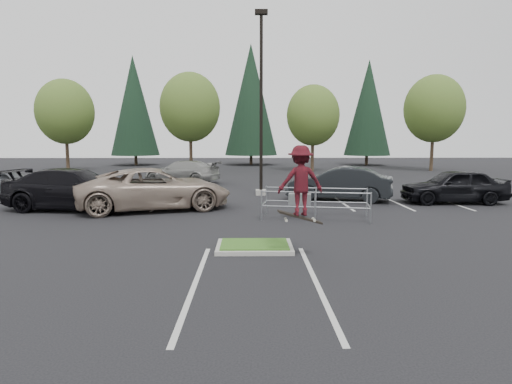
{
  "coord_description": "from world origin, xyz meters",
  "views": [
    {
      "loc": [
        -0.12,
        -12.16,
        3.19
      ],
      "look_at": [
        0.07,
        1.5,
        1.48
      ],
      "focal_mm": 30.0,
      "sensor_mm": 36.0,
      "label": 1
    }
  ],
  "objects_px": {
    "conif_b": "(251,100)",
    "car_l_tan": "(153,189)",
    "decid_b": "(190,109)",
    "car_l_black": "(75,189)",
    "light_pole": "(261,114)",
    "decid_c": "(313,117)",
    "conif_a": "(134,106)",
    "cart_corral": "(304,200)",
    "decid_d": "(434,111)",
    "car_l_grey": "(8,183)",
    "decid_a": "(65,114)",
    "car_far_silver": "(183,172)",
    "conif_c": "(368,108)",
    "skateboarder": "(300,181)",
    "car_r_charc": "(339,184)",
    "car_r_black": "(454,186)"
  },
  "relations": [
    {
      "from": "decid_c",
      "to": "car_l_grey",
      "type": "xyz_separation_m",
      "value": [
        -19.49,
        -18.33,
        -4.5
      ]
    },
    {
      "from": "conif_a",
      "to": "cart_corral",
      "type": "distance_m",
      "value": 39.17
    },
    {
      "from": "car_r_charc",
      "to": "car_l_black",
      "type": "bearing_deg",
      "value": -60.08
    },
    {
      "from": "skateboarder",
      "to": "conif_b",
      "type": "bearing_deg",
      "value": -95.47
    },
    {
      "from": "decid_c",
      "to": "car_l_grey",
      "type": "relative_size",
      "value": 1.89
    },
    {
      "from": "conif_b",
      "to": "decid_b",
      "type": "bearing_deg",
      "value": -121.09
    },
    {
      "from": "decid_b",
      "to": "cart_corral",
      "type": "xyz_separation_m",
      "value": [
        8.04,
        -25.7,
        -5.29
      ]
    },
    {
      "from": "decid_b",
      "to": "car_far_silver",
      "type": "xyz_separation_m",
      "value": [
        1.01,
        -11.73,
        -5.23
      ]
    },
    {
      "from": "light_pole",
      "to": "decid_b",
      "type": "relative_size",
      "value": 1.05
    },
    {
      "from": "conif_a",
      "to": "car_l_black",
      "type": "relative_size",
      "value": 2.03
    },
    {
      "from": "decid_b",
      "to": "conif_a",
      "type": "xyz_separation_m",
      "value": [
        -7.99,
        9.47,
        1.05
      ]
    },
    {
      "from": "car_l_grey",
      "to": "car_r_charc",
      "type": "xyz_separation_m",
      "value": [
        18.01,
        -1.69,
        0.12
      ]
    },
    {
      "from": "decid_d",
      "to": "car_l_black",
      "type": "relative_size",
      "value": 1.48
    },
    {
      "from": "decid_b",
      "to": "decid_c",
      "type": "height_order",
      "value": "decid_b"
    },
    {
      "from": "light_pole",
      "to": "cart_corral",
      "type": "relative_size",
      "value": 2.29
    },
    {
      "from": "conif_a",
      "to": "cart_corral",
      "type": "xyz_separation_m",
      "value": [
        16.03,
        -35.17,
        -6.35
      ]
    },
    {
      "from": "decid_b",
      "to": "car_l_black",
      "type": "height_order",
      "value": "decid_b"
    },
    {
      "from": "conif_b",
      "to": "car_r_charc",
      "type": "relative_size",
      "value": 2.73
    },
    {
      "from": "conif_a",
      "to": "conif_b",
      "type": "xyz_separation_m",
      "value": [
        14.0,
        0.5,
        0.75
      ]
    },
    {
      "from": "decid_a",
      "to": "skateboarder",
      "type": "relative_size",
      "value": 4.26
    },
    {
      "from": "light_pole",
      "to": "decid_c",
      "type": "relative_size",
      "value": 1.21
    },
    {
      "from": "decid_b",
      "to": "skateboarder",
      "type": "height_order",
      "value": "decid_b"
    },
    {
      "from": "conif_c",
      "to": "skateboarder",
      "type": "bearing_deg",
      "value": -107.54
    },
    {
      "from": "decid_d",
      "to": "car_l_grey",
      "type": "distance_m",
      "value": 37.05
    },
    {
      "from": "car_far_silver",
      "to": "conif_c",
      "type": "bearing_deg",
      "value": 154.69
    },
    {
      "from": "conif_b",
      "to": "car_l_tan",
      "type": "relative_size",
      "value": 2.14
    },
    {
      "from": "decid_b",
      "to": "car_l_grey",
      "type": "xyz_separation_m",
      "value": [
        -7.49,
        -19.03,
        -5.29
      ]
    },
    {
      "from": "skateboarder",
      "to": "car_l_grey",
      "type": "height_order",
      "value": "skateboarder"
    },
    {
      "from": "decid_d",
      "to": "car_l_tan",
      "type": "height_order",
      "value": "decid_d"
    },
    {
      "from": "car_l_black",
      "to": "car_r_black",
      "type": "bearing_deg",
      "value": -77.17
    },
    {
      "from": "car_l_tan",
      "to": "car_r_charc",
      "type": "relative_size",
      "value": 1.28
    },
    {
      "from": "light_pole",
      "to": "decid_b",
      "type": "distance_m",
      "value": 19.7
    },
    {
      "from": "decid_c",
      "to": "cart_corral",
      "type": "bearing_deg",
      "value": -99.01
    },
    {
      "from": "decid_a",
      "to": "conif_a",
      "type": "xyz_separation_m",
      "value": [
        4.01,
        9.97,
        1.52
      ]
    },
    {
      "from": "decid_d",
      "to": "car_l_black",
      "type": "distance_m",
      "value": 35.28
    },
    {
      "from": "car_l_grey",
      "to": "decid_c",
      "type": "bearing_deg",
      "value": -45.48
    },
    {
      "from": "decid_c",
      "to": "car_r_charc",
      "type": "xyz_separation_m",
      "value": [
        -1.48,
        -20.03,
        -4.38
      ]
    },
    {
      "from": "light_pole",
      "to": "decid_c",
      "type": "distance_m",
      "value": 18.67
    },
    {
      "from": "light_pole",
      "to": "car_far_silver",
      "type": "bearing_deg",
      "value": 128.97
    },
    {
      "from": "conif_a",
      "to": "car_l_tan",
      "type": "height_order",
      "value": "conif_a"
    },
    {
      "from": "conif_a",
      "to": "conif_b",
      "type": "bearing_deg",
      "value": 2.05
    },
    {
      "from": "conif_a",
      "to": "car_far_silver",
      "type": "bearing_deg",
      "value": -67.0
    },
    {
      "from": "decid_d",
      "to": "car_l_tan",
      "type": "xyz_separation_m",
      "value": [
        -22.49,
        -23.33,
        -4.97
      ]
    },
    {
      "from": "conif_b",
      "to": "conif_a",
      "type": "bearing_deg",
      "value": -177.95
    },
    {
      "from": "decid_d",
      "to": "light_pole",
      "type": "bearing_deg",
      "value": -133.65
    },
    {
      "from": "light_pole",
      "to": "decid_a",
      "type": "bearing_deg",
      "value": 135.75
    },
    {
      "from": "light_pole",
      "to": "decid_b",
      "type": "height_order",
      "value": "light_pole"
    },
    {
      "from": "car_l_tan",
      "to": "car_r_charc",
      "type": "bearing_deg",
      "value": -90.45
    },
    {
      "from": "decid_b",
      "to": "car_l_black",
      "type": "relative_size",
      "value": 1.51
    },
    {
      "from": "conif_c",
      "to": "car_l_black",
      "type": "bearing_deg",
      "value": -124.09
    }
  ]
}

